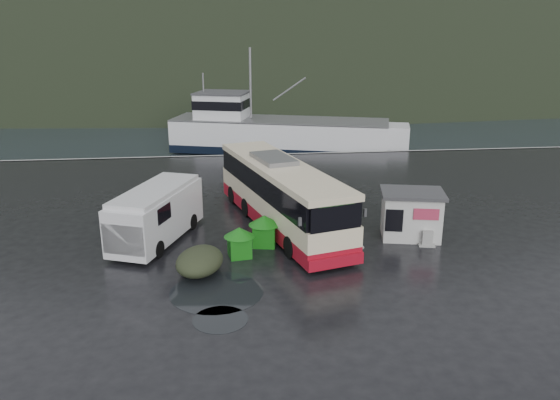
{
  "coord_description": "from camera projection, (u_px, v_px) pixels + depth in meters",
  "views": [
    {
      "loc": [
        -1.18,
        -25.73,
        10.4
      ],
      "look_at": [
        1.88,
        1.62,
        1.7
      ],
      "focal_mm": 35.0,
      "sensor_mm": 36.0,
      "label": 1
    }
  ],
  "objects": [
    {
      "name": "ticket_kiosk",
      "position": [
        409.0,
        237.0,
        28.43
      ],
      "size": [
        3.6,
        3.02,
        2.47
      ],
      "primitive_type": null,
      "rotation": [
        0.0,
        0.0,
        -0.22
      ],
      "color": "beige",
      "rests_on": "ground"
    },
    {
      "name": "white_van",
      "position": [
        159.0,
        240.0,
        27.96
      ],
      "size": [
        4.58,
        7.09,
        2.81
      ],
      "primitive_type": null,
      "rotation": [
        0.0,
        0.0,
        -0.37
      ],
      "color": "silver",
      "rests_on": "ground"
    },
    {
      "name": "headland",
      "position": [
        240.0,
        50.0,
        265.6
      ],
      "size": [
        780.0,
        540.0,
        570.0
      ],
      "primitive_type": "ellipsoid",
      "color": "black",
      "rests_on": "ground"
    },
    {
      "name": "puddles",
      "position": [
        217.0,
        298.0,
        22.01
      ],
      "size": [
        3.89,
        5.26,
        0.01
      ],
      "color": "black",
      "rests_on": "ground"
    },
    {
      "name": "coach_bus",
      "position": [
        281.0,
        225.0,
        30.09
      ],
      "size": [
        6.64,
        13.46,
        3.7
      ],
      "primitive_type": null,
      "rotation": [
        0.0,
        0.0,
        0.27
      ],
      "color": "beige",
      "rests_on": "ground"
    },
    {
      "name": "fishing_trawler",
      "position": [
        279.0,
        138.0,
        53.97
      ],
      "size": [
        25.43,
        12.57,
        9.97
      ],
      "primitive_type": null,
      "rotation": [
        0.0,
        0.0,
        -0.3
      ],
      "color": "silver",
      "rests_on": "ground"
    },
    {
      "name": "jersey_barrier_c",
      "position": [
        425.0,
        242.0,
        27.77
      ],
      "size": [
        1.14,
        1.74,
        0.8
      ],
      "primitive_type": null,
      "rotation": [
        0.0,
        0.0,
        -0.23
      ],
      "color": "#999993",
      "rests_on": "ground"
    },
    {
      "name": "jersey_barrier_a",
      "position": [
        306.0,
        256.0,
        26.0
      ],
      "size": [
        1.27,
        1.71,
        0.77
      ],
      "primitive_type": null,
      "rotation": [
        0.0,
        0.0,
        0.37
      ],
      "color": "#999993",
      "rests_on": "ground"
    },
    {
      "name": "harbor_water",
      "position": [
        222.0,
        73.0,
        131.88
      ],
      "size": [
        300.0,
        180.0,
        0.02
      ],
      "primitive_type": "cube",
      "color": "black",
      "rests_on": "ground"
    },
    {
      "name": "dome_tent",
      "position": [
        200.0,
        273.0,
        24.27
      ],
      "size": [
        2.69,
        3.25,
        1.11
      ],
      "primitive_type": null,
      "rotation": [
        0.0,
        0.0,
        -0.27
      ],
      "color": "#282E1B",
      "rests_on": "ground"
    },
    {
      "name": "ground",
      "position": [
        247.0,
        243.0,
        27.64
      ],
      "size": [
        160.0,
        160.0,
        0.0
      ],
      "primitive_type": "plane",
      "color": "black",
      "rests_on": "ground"
    },
    {
      "name": "waste_bin_right",
      "position": [
        265.0,
        245.0,
        27.33
      ],
      "size": [
        1.32,
        1.32,
        1.58
      ],
      "primitive_type": null,
      "rotation": [
        0.0,
        0.0,
        -0.18
      ],
      "color": "#136712",
      "rests_on": "ground"
    },
    {
      "name": "waste_bin_left",
      "position": [
        240.0,
        256.0,
        26.0
      ],
      "size": [
        1.2,
        1.2,
        1.47
      ],
      "primitive_type": null,
      "rotation": [
        0.0,
        0.0,
        0.15
      ],
      "color": "#136712",
      "rests_on": "ground"
    },
    {
      "name": "quay_edge",
      "position": [
        234.0,
        155.0,
        46.6
      ],
      "size": [
        160.0,
        0.6,
        1.5
      ],
      "primitive_type": "cube",
      "color": "#999993",
      "rests_on": "ground"
    },
    {
      "name": "jersey_barrier_b",
      "position": [
        352.0,
        244.0,
        27.53
      ],
      "size": [
        0.93,
        1.58,
        0.75
      ],
      "primitive_type": null,
      "rotation": [
        0.0,
        0.0,
        0.13
      ],
      "color": "#999993",
      "rests_on": "ground"
    }
  ]
}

